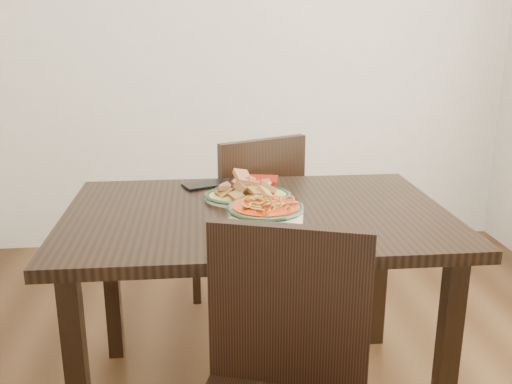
{
  "coord_description": "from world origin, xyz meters",
  "views": [
    {
      "loc": [
        -0.17,
        -1.74,
        1.37
      ],
      "look_at": [
        0.01,
        0.13,
        0.81
      ],
      "focal_mm": 40.0,
      "sensor_mm": 36.0,
      "label": 1
    }
  ],
  "objects": [
    {
      "name": "noodle_bowl",
      "position": [
        0.03,
        -0.04,
        0.79
      ],
      "size": [
        0.25,
        0.25,
        0.08
      ],
      "color": "white",
      "rests_on": "dining_table"
    },
    {
      "name": "napkin",
      "position": [
        0.07,
        0.48,
        0.76
      ],
      "size": [
        0.16,
        0.14,
        0.01
      ],
      "primitive_type": "cube",
      "rotation": [
        0.0,
        0.0,
        -0.23
      ],
      "color": "maroon",
      "rests_on": "dining_table"
    },
    {
      "name": "fish_plate",
      "position": [
        -0.0,
        0.24,
        0.79
      ],
      "size": [
        0.31,
        0.24,
        0.11
      ],
      "color": "#F5EACF",
      "rests_on": "dining_table"
    },
    {
      "name": "smartphone",
      "position": [
        -0.16,
        0.43,
        0.76
      ],
      "size": [
        0.19,
        0.15,
        0.01
      ],
      "primitive_type": "cube",
      "rotation": [
        0.0,
        0.0,
        0.39
      ],
      "color": "black",
      "rests_on": "dining_table"
    },
    {
      "name": "wall_back",
      "position": [
        0.0,
        1.75,
        1.3
      ],
      "size": [
        3.5,
        0.1,
        2.6
      ],
      "primitive_type": "cube",
      "color": "silver",
      "rests_on": "ground"
    },
    {
      "name": "chair_far",
      "position": [
        0.05,
        0.74,
        0.5
      ],
      "size": [
        0.56,
        0.56,
        0.89
      ],
      "rotation": [
        0.0,
        0.0,
        3.58
      ],
      "color": "black",
      "rests_on": "ground"
    },
    {
      "name": "dining_table",
      "position": [
        0.01,
        0.11,
        0.66
      ],
      "size": [
        1.31,
        0.87,
        0.75
      ],
      "color": "black",
      "rests_on": "ground"
    }
  ]
}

